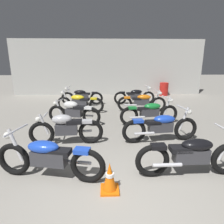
{
  "coord_description": "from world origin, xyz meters",
  "views": [
    {
      "loc": [
        -0.24,
        -2.38,
        2.19
      ],
      "look_at": [
        0.0,
        3.75,
        0.55
      ],
      "focal_mm": 30.37,
      "sensor_mm": 36.0,
      "label": 1
    }
  ],
  "objects_px": {
    "motorcycle_left_row_1": "(66,128)",
    "motorcycle_right_row_2": "(150,112)",
    "motorcycle_right_row_0": "(192,154)",
    "motorcycle_right_row_3": "(142,102)",
    "motorcycle_right_row_1": "(161,126)",
    "motorcycle_left_row_2": "(74,112)",
    "motorcycle_left_row_4": "(82,96)",
    "motorcycle_left_row_3": "(80,102)",
    "motorcycle_left_row_0": "(49,157)",
    "motorcycle_right_row_4": "(135,96)",
    "oil_drum": "(164,89)",
    "traffic_cone": "(110,178)"
  },
  "relations": [
    {
      "from": "motorcycle_right_row_0",
      "to": "motorcycle_left_row_0",
      "type": "bearing_deg",
      "value": 179.79
    },
    {
      "from": "motorcycle_left_row_1",
      "to": "motorcycle_left_row_3",
      "type": "height_order",
      "value": "motorcycle_left_row_3"
    },
    {
      "from": "motorcycle_right_row_2",
      "to": "motorcycle_right_row_3",
      "type": "distance_m",
      "value": 1.8
    },
    {
      "from": "motorcycle_left_row_3",
      "to": "motorcycle_left_row_4",
      "type": "bearing_deg",
      "value": 93.06
    },
    {
      "from": "motorcycle_left_row_0",
      "to": "motorcycle_right_row_0",
      "type": "relative_size",
      "value": 0.99
    },
    {
      "from": "motorcycle_left_row_4",
      "to": "motorcycle_right_row_2",
      "type": "height_order",
      "value": "same"
    },
    {
      "from": "motorcycle_left_row_1",
      "to": "oil_drum",
      "type": "height_order",
      "value": "motorcycle_left_row_1"
    },
    {
      "from": "motorcycle_left_row_4",
      "to": "motorcycle_right_row_0",
      "type": "relative_size",
      "value": 1.0
    },
    {
      "from": "motorcycle_right_row_0",
      "to": "motorcycle_right_row_3",
      "type": "xyz_separation_m",
      "value": [
        -0.0,
        5.01,
        0.0
      ]
    },
    {
      "from": "oil_drum",
      "to": "motorcycle_right_row_2",
      "type": "bearing_deg",
      "value": -111.48
    },
    {
      "from": "motorcycle_right_row_0",
      "to": "motorcycle_right_row_4",
      "type": "distance_m",
      "value": 6.53
    },
    {
      "from": "motorcycle_left_row_1",
      "to": "motorcycle_right_row_4",
      "type": "height_order",
      "value": "motorcycle_right_row_4"
    },
    {
      "from": "motorcycle_right_row_2",
      "to": "motorcycle_right_row_4",
      "type": "height_order",
      "value": "same"
    },
    {
      "from": "motorcycle_left_row_2",
      "to": "motorcycle_right_row_2",
      "type": "bearing_deg",
      "value": -1.7
    },
    {
      "from": "motorcycle_right_row_0",
      "to": "oil_drum",
      "type": "distance_m",
      "value": 9.34
    },
    {
      "from": "motorcycle_left_row_3",
      "to": "motorcycle_right_row_3",
      "type": "height_order",
      "value": "same"
    },
    {
      "from": "motorcycle_left_row_4",
      "to": "oil_drum",
      "type": "height_order",
      "value": "motorcycle_left_row_4"
    },
    {
      "from": "motorcycle_right_row_4",
      "to": "oil_drum",
      "type": "bearing_deg",
      "value": 47.38
    },
    {
      "from": "motorcycle_left_row_0",
      "to": "motorcycle_left_row_1",
      "type": "bearing_deg",
      "value": 89.11
    },
    {
      "from": "motorcycle_right_row_1",
      "to": "motorcycle_right_row_4",
      "type": "bearing_deg",
      "value": 89.7
    },
    {
      "from": "motorcycle_left_row_1",
      "to": "motorcycle_left_row_3",
      "type": "relative_size",
      "value": 0.92
    },
    {
      "from": "traffic_cone",
      "to": "motorcycle_right_row_3",
      "type": "bearing_deg",
      "value": 73.57
    },
    {
      "from": "motorcycle_left_row_2",
      "to": "motorcycle_right_row_4",
      "type": "xyz_separation_m",
      "value": [
        2.69,
        3.25,
        -0.01
      ]
    },
    {
      "from": "traffic_cone",
      "to": "motorcycle_right_row_2",
      "type": "bearing_deg",
      "value": 66.99
    },
    {
      "from": "motorcycle_left_row_1",
      "to": "motorcycle_right_row_2",
      "type": "bearing_deg",
      "value": 31.7
    },
    {
      "from": "motorcycle_left_row_1",
      "to": "motorcycle_right_row_4",
      "type": "distance_m",
      "value": 5.61
    },
    {
      "from": "motorcycle_left_row_0",
      "to": "motorcycle_right_row_2",
      "type": "relative_size",
      "value": 0.99
    },
    {
      "from": "motorcycle_left_row_3",
      "to": "motorcycle_right_row_3",
      "type": "xyz_separation_m",
      "value": [
        2.78,
        -0.01,
        0.0
      ]
    },
    {
      "from": "motorcycle_left_row_3",
      "to": "motorcycle_left_row_1",
      "type": "bearing_deg",
      "value": -88.86
    },
    {
      "from": "motorcycle_left_row_1",
      "to": "motorcycle_right_row_3",
      "type": "bearing_deg",
      "value": 51.75
    },
    {
      "from": "motorcycle_left_row_0",
      "to": "motorcycle_right_row_4",
      "type": "bearing_deg",
      "value": 67.91
    },
    {
      "from": "motorcycle_left_row_4",
      "to": "motorcycle_right_row_2",
      "type": "distance_m",
      "value": 4.33
    },
    {
      "from": "motorcycle_left_row_2",
      "to": "traffic_cone",
      "type": "bearing_deg",
      "value": -72.22
    },
    {
      "from": "motorcycle_right_row_4",
      "to": "oil_drum",
      "type": "height_order",
      "value": "motorcycle_right_row_4"
    },
    {
      "from": "motorcycle_left_row_2",
      "to": "traffic_cone",
      "type": "xyz_separation_m",
      "value": [
        1.18,
        -3.69,
        -0.2
      ]
    },
    {
      "from": "motorcycle_left_row_3",
      "to": "oil_drum",
      "type": "xyz_separation_m",
      "value": [
        5.02,
        4.05,
        -0.03
      ]
    },
    {
      "from": "motorcycle_left_row_1",
      "to": "motorcycle_left_row_2",
      "type": "bearing_deg",
      "value": 92.25
    },
    {
      "from": "motorcycle_left_row_0",
      "to": "motorcycle_left_row_4",
      "type": "height_order",
      "value": "same"
    },
    {
      "from": "motorcycle_right_row_4",
      "to": "traffic_cone",
      "type": "height_order",
      "value": "motorcycle_right_row_4"
    },
    {
      "from": "motorcycle_left_row_1",
      "to": "motorcycle_right_row_1",
      "type": "bearing_deg",
      "value": 1.99
    },
    {
      "from": "motorcycle_left_row_0",
      "to": "motorcycle_left_row_3",
      "type": "distance_m",
      "value": 5.01
    },
    {
      "from": "motorcycle_left_row_1",
      "to": "motorcycle_left_row_4",
      "type": "bearing_deg",
      "value": 91.72
    },
    {
      "from": "motorcycle_right_row_1",
      "to": "motorcycle_left_row_2",
      "type": "bearing_deg",
      "value": 148.61
    },
    {
      "from": "motorcycle_left_row_2",
      "to": "oil_drum",
      "type": "bearing_deg",
      "value": 49.02
    },
    {
      "from": "motorcycle_left_row_4",
      "to": "motorcycle_right_row_0",
      "type": "xyz_separation_m",
      "value": [
        2.86,
        -6.5,
        0.0
      ]
    },
    {
      "from": "motorcycle_left_row_3",
      "to": "motorcycle_right_row_4",
      "type": "distance_m",
      "value": 3.09
    },
    {
      "from": "motorcycle_left_row_4",
      "to": "motorcycle_right_row_4",
      "type": "bearing_deg",
      "value": 0.58
    },
    {
      "from": "motorcycle_right_row_1",
      "to": "motorcycle_right_row_2",
      "type": "xyz_separation_m",
      "value": [
        0.05,
        1.55,
        0.0
      ]
    },
    {
      "from": "motorcycle_left_row_2",
      "to": "motorcycle_right_row_3",
      "type": "xyz_separation_m",
      "value": [
        2.78,
        1.72,
        -0.01
      ]
    },
    {
      "from": "motorcycle_right_row_3",
      "to": "motorcycle_right_row_0",
      "type": "bearing_deg",
      "value": -89.97
    }
  ]
}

